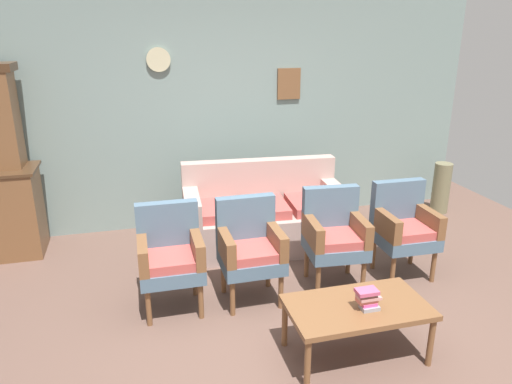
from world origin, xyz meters
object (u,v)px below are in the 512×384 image
Objects in this scene: floral_couch at (264,217)px; armchair_near_couch_end at (334,233)px; armchair_by_doorway at (250,246)px; book_stack_on_table at (368,298)px; armchair_row_middle at (170,254)px; floor_vase_by_wall at (441,188)px; coffee_table at (357,310)px; armchair_near_cabinet at (404,225)px.

armchair_near_couch_end is (0.40, -0.96, 0.17)m from floral_couch.
book_stack_on_table is at bearing -60.54° from armchair_by_doorway.
book_stack_on_table is (1.26, -1.06, 0.00)m from armchair_row_middle.
armchair_row_middle is 1.38× the size of floor_vase_by_wall.
armchair_row_middle is 1.00× the size of armchair_near_couch_end.
armchair_row_middle is at bearing 139.91° from book_stack_on_table.
armchair_by_doorway is 3.22m from floor_vase_by_wall.
armchair_row_middle reaches higher than coffee_table.
coffee_table is at bearing -86.40° from floral_couch.
armchair_near_cabinet is (2.20, 0.04, 0.00)m from armchair_row_middle.
floral_couch is 1.96× the size of armchair_by_doorway.
armchair_by_doorway is at bearing 119.13° from coffee_table.
book_stack_on_table is at bearing -85.36° from floral_couch.
armchair_by_doorway is 1.53m from armchair_near_cabinet.
armchair_by_doorway reaches higher than book_stack_on_table.
floral_couch reaches higher than coffee_table.
armchair_near_cabinet is 1.38× the size of floor_vase_by_wall.
armchair_near_cabinet is 0.90× the size of coffee_table.
armchair_by_doorway is 1.00× the size of armchair_near_couch_end.
floral_couch is 2.08m from book_stack_on_table.
floor_vase_by_wall is at bearing 25.90° from armchair_by_doorway.
armchair_row_middle reaches higher than book_stack_on_table.
armchair_near_cabinet reaches higher than book_stack_on_table.
armchair_row_middle is 2.20m from armchair_near_cabinet.
armchair_by_doorway is (-0.42, -1.03, 0.17)m from floral_couch.
floor_vase_by_wall is at bearing 8.68° from floral_couch.
armchair_near_couch_end reaches higher than coffee_table.
armchair_by_doorway is at bearing -154.10° from floor_vase_by_wall.
floral_couch and armchair_by_doorway have the same top height.
coffee_table is (1.22, -1.00, -0.12)m from armchair_row_middle.
armchair_near_couch_end is 1.08m from coffee_table.
floor_vase_by_wall is at bearing 45.31° from coffee_table.
book_stack_on_table is (-0.23, -1.10, 0.00)m from armchair_near_couch_end.
armchair_row_middle and armchair_by_doorway have the same top height.
floral_couch reaches higher than book_stack_on_table.
coffee_table is 3.35m from floor_vase_by_wall.
armchair_near_couch_end is 0.90× the size of coffee_table.
floral_couch is 1.12m from armchair_by_doorway.
book_stack_on_table is 3.37m from floor_vase_by_wall.
armchair_near_couch_end is at bearing 75.39° from coffee_table.
armchair_row_middle is at bearing -137.52° from floral_couch.
floor_vase_by_wall is (2.31, 2.44, -0.17)m from book_stack_on_table.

